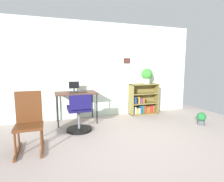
{
  "coord_description": "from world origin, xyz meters",
  "views": [
    {
      "loc": [
        -1.35,
        -2.5,
        1.34
      ],
      "look_at": [
        -0.01,
        1.39,
        0.77
      ],
      "focal_mm": 29.22,
      "sensor_mm": 36.0,
      "label": 1
    }
  ],
  "objects_px": {
    "monitor": "(74,87)",
    "potted_plant_floor": "(201,118)",
    "desk": "(76,95)",
    "keyboard": "(78,92)",
    "rocking_chair": "(29,121)",
    "bookshelf_low": "(142,101)",
    "potted_plant_on_shelf": "(147,75)",
    "office_chair": "(79,115)"
  },
  "relations": [
    {
      "from": "bookshelf_low",
      "to": "potted_plant_on_shelf",
      "type": "relative_size",
      "value": 2.03
    },
    {
      "from": "keyboard",
      "to": "office_chair",
      "type": "distance_m",
      "value": 0.65
    },
    {
      "from": "desk",
      "to": "rocking_chair",
      "type": "height_order",
      "value": "rocking_chair"
    },
    {
      "from": "bookshelf_low",
      "to": "potted_plant_floor",
      "type": "height_order",
      "value": "bookshelf_low"
    },
    {
      "from": "monitor",
      "to": "office_chair",
      "type": "relative_size",
      "value": 0.31
    },
    {
      "from": "rocking_chair",
      "to": "keyboard",
      "type": "bearing_deg",
      "value": 48.0
    },
    {
      "from": "rocking_chair",
      "to": "potted_plant_floor",
      "type": "height_order",
      "value": "rocking_chair"
    },
    {
      "from": "desk",
      "to": "bookshelf_low",
      "type": "relative_size",
      "value": 1.12
    },
    {
      "from": "desk",
      "to": "office_chair",
      "type": "distance_m",
      "value": 0.71
    },
    {
      "from": "office_chair",
      "to": "potted_plant_on_shelf",
      "type": "xyz_separation_m",
      "value": [
        1.99,
        0.78,
        0.74
      ]
    },
    {
      "from": "desk",
      "to": "office_chair",
      "type": "bearing_deg",
      "value": -93.04
    },
    {
      "from": "desk",
      "to": "monitor",
      "type": "height_order",
      "value": "monitor"
    },
    {
      "from": "desk",
      "to": "keyboard",
      "type": "relative_size",
      "value": 2.44
    },
    {
      "from": "monitor",
      "to": "potted_plant_floor",
      "type": "xyz_separation_m",
      "value": [
        2.71,
        -1.19,
        -0.69
      ]
    },
    {
      "from": "keyboard",
      "to": "potted_plant_floor",
      "type": "relative_size",
      "value": 1.37
    },
    {
      "from": "rocking_chair",
      "to": "bookshelf_low",
      "type": "xyz_separation_m",
      "value": [
        2.77,
        1.36,
        -0.1
      ]
    },
    {
      "from": "office_chair",
      "to": "rocking_chair",
      "type": "distance_m",
      "value": 1.03
    },
    {
      "from": "keyboard",
      "to": "bookshelf_low",
      "type": "bearing_deg",
      "value": 9.72
    },
    {
      "from": "keyboard",
      "to": "potted_plant_on_shelf",
      "type": "height_order",
      "value": "potted_plant_on_shelf"
    },
    {
      "from": "desk",
      "to": "potted_plant_on_shelf",
      "type": "xyz_separation_m",
      "value": [
        1.95,
        0.15,
        0.42
      ]
    },
    {
      "from": "desk",
      "to": "potted_plant_on_shelf",
      "type": "height_order",
      "value": "potted_plant_on_shelf"
    },
    {
      "from": "desk",
      "to": "rocking_chair",
      "type": "relative_size",
      "value": 1.02
    },
    {
      "from": "rocking_chair",
      "to": "potted_plant_floor",
      "type": "distance_m",
      "value": 3.6
    },
    {
      "from": "monitor",
      "to": "bookshelf_low",
      "type": "relative_size",
      "value": 0.29
    },
    {
      "from": "bookshelf_low",
      "to": "potted_plant_on_shelf",
      "type": "height_order",
      "value": "potted_plant_on_shelf"
    },
    {
      "from": "office_chair",
      "to": "rocking_chair",
      "type": "height_order",
      "value": "rocking_chair"
    },
    {
      "from": "keyboard",
      "to": "office_chair",
      "type": "relative_size",
      "value": 0.5
    },
    {
      "from": "monitor",
      "to": "office_chair",
      "type": "height_order",
      "value": "monitor"
    },
    {
      "from": "keyboard",
      "to": "potted_plant_floor",
      "type": "distance_m",
      "value": 2.88
    },
    {
      "from": "desk",
      "to": "keyboard",
      "type": "bearing_deg",
      "value": -73.48
    },
    {
      "from": "office_chair",
      "to": "potted_plant_floor",
      "type": "relative_size",
      "value": 2.77
    },
    {
      "from": "office_chair",
      "to": "potted_plant_floor",
      "type": "bearing_deg",
      "value": -9.74
    },
    {
      "from": "bookshelf_low",
      "to": "potted_plant_on_shelf",
      "type": "distance_m",
      "value": 0.72
    },
    {
      "from": "monitor",
      "to": "potted_plant_floor",
      "type": "distance_m",
      "value": 3.03
    },
    {
      "from": "desk",
      "to": "office_chair",
      "type": "xyz_separation_m",
      "value": [
        -0.03,
        -0.63,
        -0.32
      ]
    },
    {
      "from": "rocking_chair",
      "to": "bookshelf_low",
      "type": "relative_size",
      "value": 1.1
    },
    {
      "from": "rocking_chair",
      "to": "potted_plant_floor",
      "type": "xyz_separation_m",
      "value": [
        3.59,
        0.06,
        -0.32
      ]
    },
    {
      "from": "monitor",
      "to": "bookshelf_low",
      "type": "height_order",
      "value": "monitor"
    },
    {
      "from": "keyboard",
      "to": "office_chair",
      "type": "bearing_deg",
      "value": -97.22
    },
    {
      "from": "keyboard",
      "to": "potted_plant_floor",
      "type": "bearing_deg",
      "value": -20.48
    },
    {
      "from": "keyboard",
      "to": "potted_plant_on_shelf",
      "type": "bearing_deg",
      "value": 7.79
    },
    {
      "from": "monitor",
      "to": "potted_plant_floor",
      "type": "relative_size",
      "value": 0.86
    }
  ]
}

